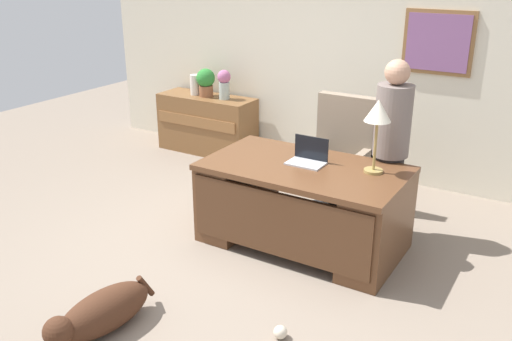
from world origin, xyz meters
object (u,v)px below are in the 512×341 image
(armchair, at_px, (338,163))
(dog_lying, at_px, (101,313))
(desk_lamp, at_px, (378,115))
(vase_with_flowers, at_px, (224,83))
(potted_plant, at_px, (206,81))
(laptop, at_px, (308,157))
(dog_toy_ball, at_px, (280,332))
(person_standing, at_px, (390,149))
(desk, at_px, (302,203))
(vase_empty, at_px, (195,85))
(credenza, at_px, (207,124))

(armchair, xyz_separation_m, dog_lying, (-0.58, -2.71, -0.36))
(desk_lamp, height_order, vase_with_flowers, desk_lamp)
(armchair, bearing_deg, potted_plant, 159.98)
(laptop, height_order, vase_with_flowers, vase_with_flowers)
(dog_lying, bearing_deg, dog_toy_ball, 27.99)
(person_standing, relative_size, dog_toy_ball, 17.20)
(dog_lying, xyz_separation_m, vase_with_flowers, (-1.36, 3.52, 0.80))
(person_standing, bearing_deg, armchair, 155.85)
(desk_lamp, bearing_deg, person_standing, 89.24)
(dog_toy_ball, bearing_deg, dog_lying, -152.01)
(desk, bearing_deg, vase_empty, 145.44)
(vase_empty, distance_m, dog_toy_ball, 4.23)
(desk, relative_size, credenza, 1.33)
(person_standing, xyz_separation_m, dog_toy_ball, (-0.08, -1.86, -0.80))
(desk_lamp, distance_m, potted_plant, 3.20)
(dog_lying, xyz_separation_m, dog_toy_ball, (1.10, 0.58, -0.11))
(potted_plant, distance_m, dog_toy_ball, 4.12)
(vase_empty, bearing_deg, potted_plant, 0.00)
(laptop, relative_size, desk_lamp, 0.51)
(credenza, bearing_deg, desk_lamp, -27.74)
(dog_lying, distance_m, vase_with_flowers, 3.86)
(desk, distance_m, dog_toy_ball, 1.40)
(vase_with_flowers, bearing_deg, potted_plant, -180.00)
(dog_toy_ball, bearing_deg, desk, 111.16)
(credenza, bearing_deg, person_standing, -20.90)
(credenza, relative_size, dog_lying, 1.46)
(credenza, relative_size, desk_lamp, 2.10)
(desk_lamp, relative_size, vase_empty, 2.37)
(potted_plant, bearing_deg, laptop, -34.83)
(person_standing, bearing_deg, laptop, -139.85)
(credenza, bearing_deg, dog_toy_ball, -46.94)
(desk_lamp, bearing_deg, potted_plant, 152.24)
(dog_toy_ball, bearing_deg, desk_lamp, 87.12)
(vase_empty, relative_size, dog_toy_ball, 2.75)
(desk_lamp, bearing_deg, laptop, -171.89)
(vase_empty, height_order, potted_plant, potted_plant)
(credenza, relative_size, dog_toy_ball, 13.71)
(armchair, relative_size, desk_lamp, 1.88)
(armchair, bearing_deg, desk, -87.85)
(armchair, xyz_separation_m, desk_lamp, (0.59, -0.67, 0.74))
(credenza, distance_m, desk_lamp, 3.30)
(credenza, bearing_deg, potted_plant, 113.57)
(armchair, distance_m, dog_toy_ball, 2.24)
(potted_plant, height_order, dog_toy_ball, potted_plant)
(vase_with_flowers, bearing_deg, laptop, -38.57)
(desk, xyz_separation_m, credenza, (-2.26, 1.67, -0.03))
(credenza, xyz_separation_m, laptop, (2.25, -1.56, 0.44))
(dog_lying, height_order, potted_plant, potted_plant)
(desk, relative_size, vase_with_flowers, 4.69)
(vase_with_flowers, bearing_deg, dog_lying, -68.86)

